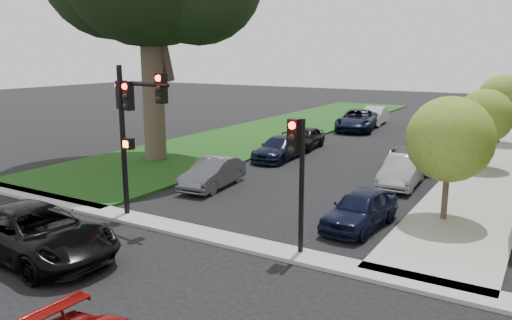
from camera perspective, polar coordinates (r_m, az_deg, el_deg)
The scene contains 20 objects.
ground at distance 14.93m, azimuth -10.12°, elevation -11.01°, with size 140.00×140.00×0.00m, color black.
grass_strip at distance 39.20m, azimuth 3.04°, elevation 3.62°, with size 8.00×44.00×0.12m, color #13350F.
sidewalk_right at distance 34.82m, azimuth 26.57°, elevation 1.29°, with size 3.50×44.00×0.12m, color #A59E8E.
sidewalk_cross at distance 16.35m, azimuth -5.49°, elevation -8.57°, with size 60.00×1.00×0.12m, color #A59E8E.
small_tree_a at distance 18.24m, azimuth 21.26°, elevation 2.21°, with size 2.95×2.95×4.42m.
small_tree_b at distance 27.47m, azimuth 24.68°, elevation 4.53°, with size 2.73×2.73×4.10m.
small_tree_c at distance 35.87m, azimuth 26.33°, elevation 6.34°, with size 3.00×3.00×4.50m.
traffic_signal_main at distance 17.82m, azimuth -14.07°, elevation 5.06°, with size 2.66×0.69×5.43m.
traffic_signal_secondary at distance 14.18m, azimuth 4.77°, elevation -0.14°, with size 0.51×0.41×4.04m.
car_cross_near at distance 15.81m, azimuth -23.94°, elevation -7.62°, with size 2.52×5.47×1.52m, color black.
car_parked_0 at distance 17.33m, azimuth 11.83°, elevation -5.51°, with size 1.53×3.81×1.30m, color black.
car_parked_1 at distance 23.17m, azimuth 16.39°, elevation -1.23°, with size 1.42×4.07×1.34m, color #999BA0.
car_parked_2 at distance 27.73m, azimuth 19.16°, elevation 0.99°, with size 2.64×5.73×1.59m, color #3F4247.
car_parked_3 at distance 33.52m, azimuth 21.22°, elevation 2.42°, with size 1.55×3.86×1.32m, color maroon.
car_parked_4 at distance 39.90m, azimuth 22.51°, elevation 3.86°, with size 2.09×5.14×1.49m, color #999BA0.
car_parked_5 at distance 22.03m, azimuth -4.94°, elevation -1.52°, with size 1.37×3.93×1.29m, color #3F4247.
car_parked_6 at distance 27.82m, azimuth 2.66°, elevation 1.35°, with size 1.79×4.39×1.27m, color black.
car_parked_7 at distance 31.13m, azimuth 5.63°, elevation 2.51°, with size 1.58×3.93×1.34m, color black.
car_parked_8 at distance 39.21m, azimuth 11.49°, elevation 4.50°, with size 2.66×5.78×1.61m, color black.
car_parked_9 at distance 42.66m, azimuth 13.35°, elevation 4.93°, with size 1.57×4.51×1.49m, color silver.
Camera 1 is at (9.17, -10.25, 5.81)m, focal length 35.00 mm.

